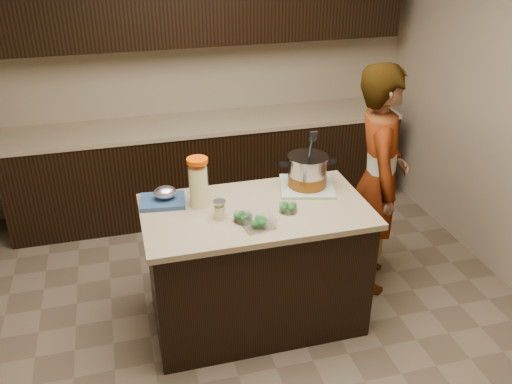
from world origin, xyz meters
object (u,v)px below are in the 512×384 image
lemonade_pitcher (198,184)px  person (378,181)px  stock_pot (307,173)px  island (256,266)px

lemonade_pitcher → person: person is taller
person → stock_pot: bearing=114.2°
lemonade_pitcher → island: bearing=-21.8°
island → lemonade_pitcher: (-0.34, 0.14, 0.60)m
lemonade_pitcher → person: size_ratio=0.19×
island → stock_pot: stock_pot is taller
stock_pot → lemonade_pitcher: (-0.76, -0.06, 0.04)m
stock_pot → lemonade_pitcher: size_ratio=1.21×
stock_pot → lemonade_pitcher: bearing=-168.4°
island → stock_pot: (0.42, 0.20, 0.56)m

